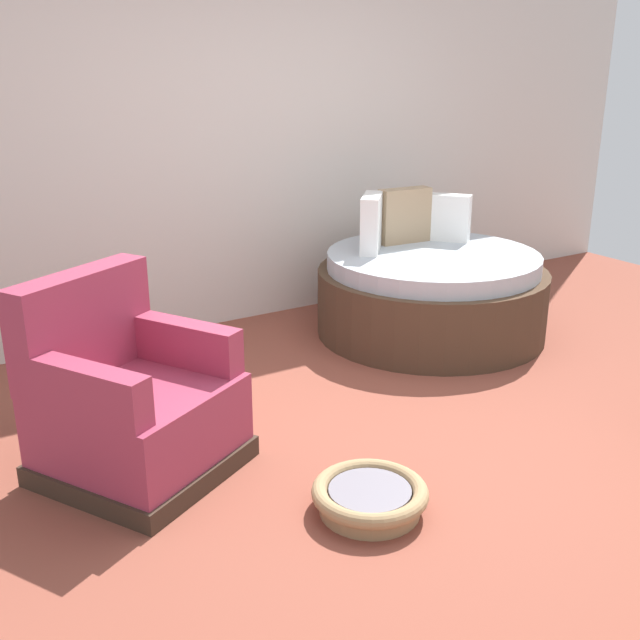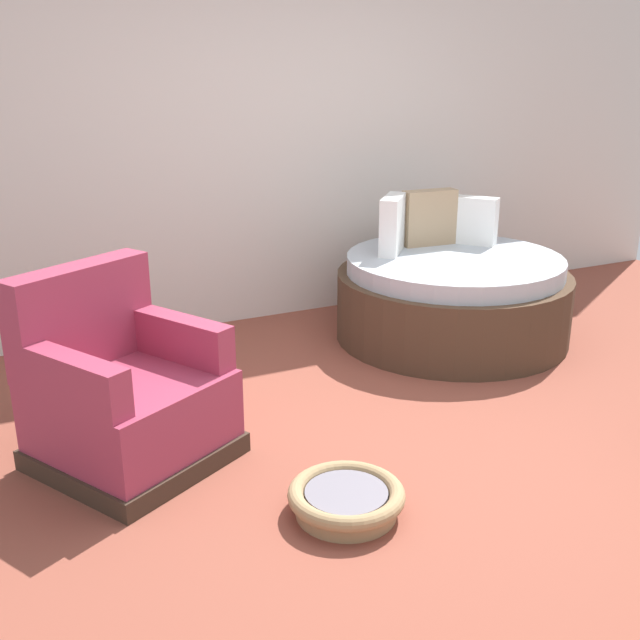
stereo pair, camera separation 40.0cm
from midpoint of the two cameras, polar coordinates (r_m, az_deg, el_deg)
ground_plane at (r=3.90m, az=10.84°, el=-9.97°), size 8.00×8.00×0.02m
back_wall at (r=5.50m, az=-3.39°, el=15.21°), size 8.00×0.12×2.98m
round_daybed at (r=5.37m, az=12.05°, el=1.79°), size 1.61×1.61×0.98m
red_armchair at (r=3.71m, az=-11.72°, el=-5.73°), size 1.08×1.08×0.94m
pet_basket at (r=3.34m, az=5.54°, el=-13.42°), size 0.51×0.51×0.13m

